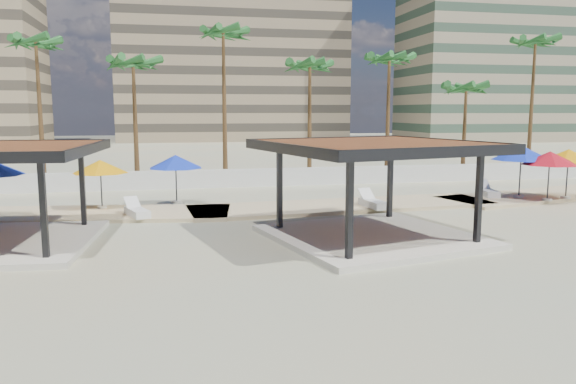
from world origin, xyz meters
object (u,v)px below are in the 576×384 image
(lounger_c, at_px, (487,192))
(pavilion_central, at_px, (373,181))
(lounger_b, at_px, (373,203))
(umbrella_c, at_px, (550,158))
(lounger_a, at_px, (137,212))

(lounger_c, bearing_deg, pavilion_central, 141.37)
(lounger_c, bearing_deg, lounger_b, 118.02)
(pavilion_central, relative_size, umbrella_c, 2.36)
(umbrella_c, xyz_separation_m, lounger_c, (-2.15, 2.38, -2.10))
(umbrella_c, height_order, lounger_c, umbrella_c)
(lounger_a, xyz_separation_m, lounger_c, (19.38, 2.33, 0.01))
(pavilion_central, distance_m, lounger_c, 13.35)
(umbrella_c, height_order, lounger_b, umbrella_c)
(umbrella_c, distance_m, lounger_b, 10.17)
(pavilion_central, bearing_deg, lounger_b, 56.05)
(umbrella_c, bearing_deg, lounger_b, 179.71)
(umbrella_c, relative_size, lounger_b, 1.69)
(lounger_b, bearing_deg, pavilion_central, 152.27)
(lounger_b, relative_size, lounger_c, 0.98)
(lounger_a, bearing_deg, lounger_c, -103.12)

